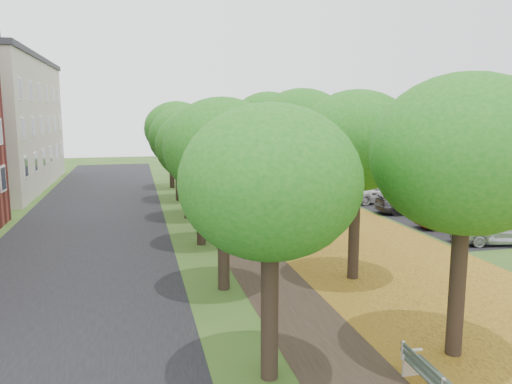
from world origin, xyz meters
TOP-DOWN VIEW (x-y plane):
  - ground at (0.00, 0.00)m, footprint 120.00×120.00m
  - street_asphalt at (-7.50, 15.00)m, footprint 8.00×70.00m
  - footpath at (0.00, 15.00)m, footprint 3.20×70.00m
  - leaf_verge at (5.00, 15.00)m, footprint 7.50×70.00m
  - parking_lot at (13.50, 16.00)m, footprint 9.00×16.00m
  - tree_row_west at (-2.20, 15.00)m, footprint 4.24×34.24m
  - tree_row_east at (2.60, 15.00)m, footprint 4.24×34.24m
  - bench at (0.94, -1.52)m, footprint 0.60×1.81m
  - car_silver at (11.00, 8.90)m, footprint 4.16×2.36m
  - car_red at (11.00, 12.17)m, footprint 3.88×1.67m
  - car_grey at (11.00, 16.25)m, footprint 4.39×2.05m
  - car_white at (11.00, 20.24)m, footprint 4.85×2.58m

SIDE VIEW (x-z plane):
  - ground at x=0.00m, z-range 0.00..0.00m
  - street_asphalt at x=-7.50m, z-range 0.00..0.01m
  - parking_lot at x=13.50m, z-range 0.00..0.01m
  - footpath at x=0.00m, z-range 0.00..0.01m
  - leaf_verge at x=5.00m, z-range 0.00..0.01m
  - bench at x=0.94m, z-range 0.02..0.86m
  - car_grey at x=11.00m, z-range 0.00..1.24m
  - car_red at x=11.00m, z-range 0.00..1.24m
  - car_white at x=11.00m, z-range 0.00..1.30m
  - car_silver at x=11.00m, z-range 0.00..1.33m
  - tree_row_west at x=-2.20m, z-range 1.48..8.09m
  - tree_row_east at x=2.60m, z-range 1.48..8.09m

